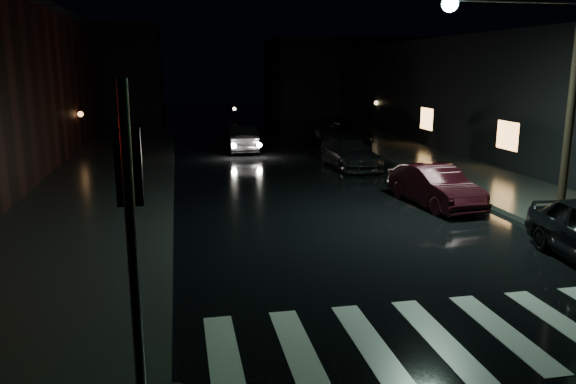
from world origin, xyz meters
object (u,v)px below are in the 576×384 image
parked_car_b (435,186)px  oncoming_car (240,139)px  parked_car_c (349,153)px  parked_car_d (339,131)px

parked_car_b → oncoming_car: bearing=103.9°
parked_car_c → oncoming_car: size_ratio=1.08×
parked_car_d → oncoming_car: size_ratio=1.41×
parked_car_d → parked_car_b: bearing=-93.0°
parked_car_b → parked_car_d: parked_car_d is taller
parked_car_c → parked_car_d: (1.59, 7.23, 0.16)m
oncoming_car → parked_car_c: bearing=125.2°
parked_car_b → parked_car_d: size_ratio=0.68×
parked_car_c → parked_car_d: 7.40m
parked_car_c → oncoming_car: (-4.29, 5.87, 0.03)m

